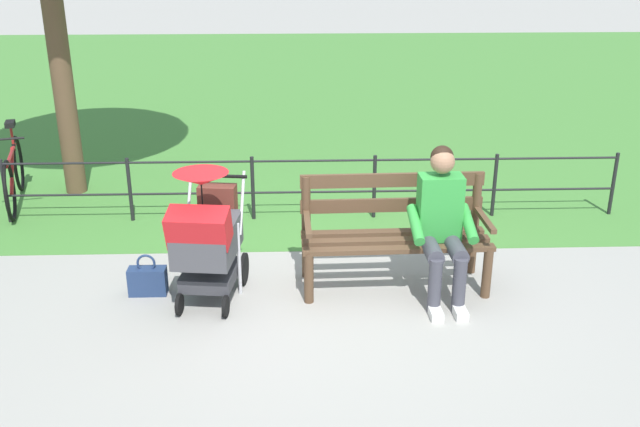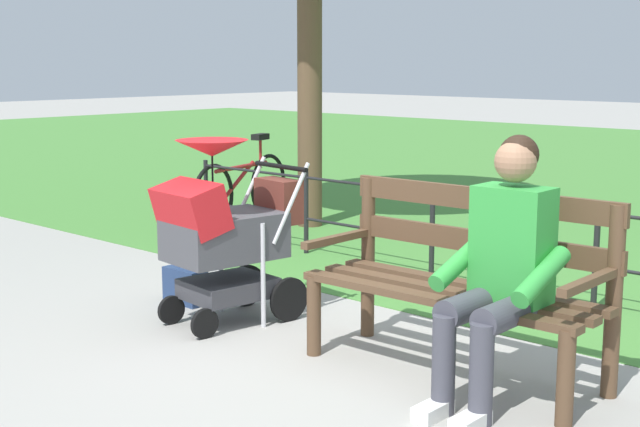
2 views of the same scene
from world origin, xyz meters
The scene contains 8 objects.
ground_plane centered at (0.00, 0.00, 0.00)m, with size 60.00×60.00×0.00m, color #9E9B93.
grass_lawn centered at (0.00, -8.80, 0.00)m, with size 40.00×16.00×0.01m, color #478438.
park_bench centered at (-0.65, -0.12, 0.53)m, with size 1.61×0.64×0.96m.
person_on_bench centered at (-1.01, 0.11, 0.68)m, with size 0.54×0.74×1.28m.
stroller centered at (0.92, 0.15, 0.59)m, with size 0.60×0.94×1.15m.
handbag centered at (1.46, 0.03, 0.13)m, with size 0.32×0.14×0.37m.
park_fence centered at (0.00, -1.67, 0.42)m, with size 6.53×0.04×0.70m.
bicycle centered at (3.36, -2.23, 0.36)m, with size 0.56×1.62×0.89m.
Camera 1 is at (0.19, 5.53, 2.89)m, focal length 40.16 mm.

